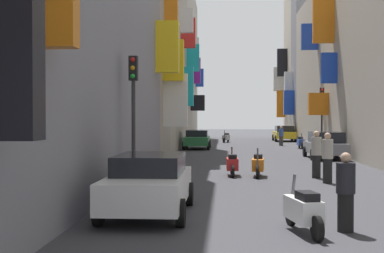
% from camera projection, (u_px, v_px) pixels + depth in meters
% --- Properties ---
extents(ground_plane, '(140.00, 140.00, 0.00)m').
position_uv_depth(ground_plane, '(254.00, 155.00, 32.00)').
color(ground_plane, '#38383D').
extents(building_left_mid_a, '(7.26, 4.95, 15.01)m').
position_uv_depth(building_left_mid_a, '(111.00, 22.00, 29.00)').
color(building_left_mid_a, '#9E9384').
rests_on(building_left_mid_a, ground).
extents(building_left_mid_b, '(7.32, 3.55, 17.45)m').
position_uv_depth(building_left_mid_b, '(126.00, 15.00, 33.23)').
color(building_left_mid_b, '#B2A899').
rests_on(building_left_mid_b, ground).
extents(building_left_mid_c, '(7.06, 10.66, 19.94)m').
position_uv_depth(building_left_mid_c, '(143.00, 16.00, 40.30)').
color(building_left_mid_c, '#9E9384').
rests_on(building_left_mid_c, ground).
extents(building_left_far, '(7.32, 16.67, 15.05)m').
position_uv_depth(building_left_far, '(164.00, 66.00, 53.97)').
color(building_left_far, '#B2A899').
rests_on(building_left_far, ground).
extents(building_right_mid_a, '(7.31, 34.63, 12.12)m').
position_uv_depth(building_right_mid_a, '(382.00, 57.00, 33.24)').
color(building_right_mid_a, '#B2A899').
rests_on(building_right_mid_a, ground).
extents(building_right_mid_b, '(7.02, 4.16, 20.99)m').
position_uv_depth(building_right_mid_b, '(324.00, 35.00, 52.51)').
color(building_right_mid_b, gray).
rests_on(building_right_mid_b, ground).
extents(building_right_mid_c, '(7.29, 6.68, 18.65)m').
position_uv_depth(building_right_mid_c, '(315.00, 53.00, 57.95)').
color(building_right_mid_c, '#BCB29E').
rests_on(building_right_mid_c, ground).
extents(parked_car_grey, '(2.02, 4.18, 1.49)m').
position_uv_depth(parked_car_grey, '(325.00, 145.00, 29.60)').
color(parked_car_grey, slate).
rests_on(parked_car_grey, ground).
extents(parked_car_green, '(1.91, 4.14, 1.36)m').
position_uv_depth(parked_car_green, '(197.00, 139.00, 38.76)').
color(parked_car_green, '#236638').
rests_on(parked_car_green, ground).
extents(parked_car_yellow, '(2.01, 4.37, 1.49)m').
position_uv_depth(parked_car_yellow, '(284.00, 133.00, 51.08)').
color(parked_car_yellow, gold).
rests_on(parked_car_yellow, ground).
extents(parked_car_white, '(1.92, 4.19, 1.41)m').
position_uv_depth(parked_car_white, '(149.00, 183.00, 12.60)').
color(parked_car_white, white).
rests_on(parked_car_white, ground).
extents(scooter_white, '(0.68, 1.95, 1.13)m').
position_uv_depth(scooter_white, '(303.00, 210.00, 10.55)').
color(scooter_white, silver).
rests_on(scooter_white, ground).
extents(scooter_orange, '(0.54, 1.89, 1.13)m').
position_uv_depth(scooter_orange, '(258.00, 165.00, 20.63)').
color(scooter_orange, orange).
rests_on(scooter_orange, ground).
extents(scooter_blue, '(0.45, 1.99, 1.13)m').
position_uv_depth(scooter_blue, '(301.00, 142.00, 39.19)').
color(scooter_blue, '#2D4CAD').
rests_on(scooter_blue, ground).
extents(scooter_silver, '(0.73, 1.81, 1.13)m').
position_uv_depth(scooter_silver, '(226.00, 137.00, 48.52)').
color(scooter_silver, '#ADADB2').
rests_on(scooter_silver, ground).
extents(scooter_red, '(0.47, 1.92, 1.13)m').
position_uv_depth(scooter_red, '(232.00, 164.00, 20.90)').
color(scooter_red, red).
rests_on(scooter_red, ground).
extents(pedestrian_crossing, '(0.48, 0.48, 1.79)m').
position_uv_depth(pedestrian_crossing, '(316.00, 154.00, 20.11)').
color(pedestrian_crossing, black).
rests_on(pedestrian_crossing, ground).
extents(pedestrian_near_left, '(0.54, 0.54, 1.60)m').
position_uv_depth(pedestrian_near_left, '(346.00, 192.00, 10.66)').
color(pedestrian_near_left, black).
rests_on(pedestrian_near_left, ground).
extents(pedestrian_near_right, '(0.49, 0.49, 1.77)m').
position_uv_depth(pedestrian_near_right, '(328.00, 158.00, 18.53)').
color(pedestrian_near_right, black).
rests_on(pedestrian_near_right, ground).
extents(pedestrian_mid_street, '(0.53, 0.53, 1.58)m').
position_uv_depth(pedestrian_mid_street, '(281.00, 136.00, 43.02)').
color(pedestrian_mid_street, '#363636').
rests_on(pedestrian_mid_street, ground).
extents(traffic_light_near_corner, '(0.26, 0.34, 4.18)m').
position_uv_depth(traffic_light_near_corner, '(133.00, 99.00, 16.31)').
color(traffic_light_near_corner, '#2D2D2D').
rests_on(traffic_light_near_corner, ground).
extents(traffic_light_far_corner, '(0.26, 0.34, 4.25)m').
position_uv_depth(traffic_light_far_corner, '(322.00, 108.00, 35.19)').
color(traffic_light_far_corner, '#2D2D2D').
rests_on(traffic_light_far_corner, ground).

